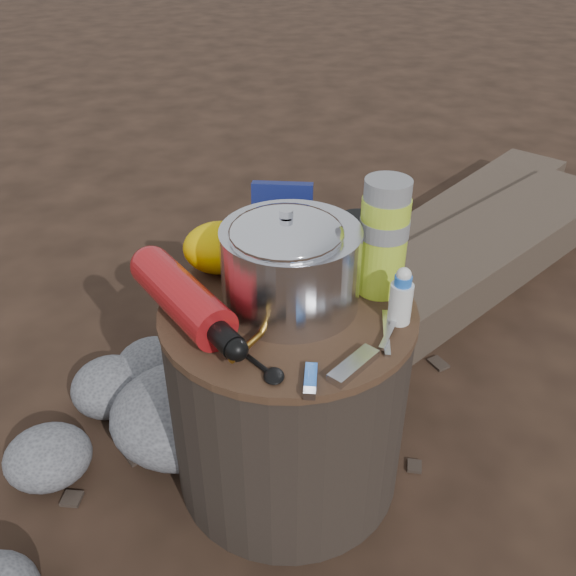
{
  "coord_description": "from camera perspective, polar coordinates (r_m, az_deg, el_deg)",
  "views": [
    {
      "loc": [
        -0.06,
        -0.92,
        1.09
      ],
      "look_at": [
        0.0,
        0.0,
        0.48
      ],
      "focal_mm": 38.39,
      "sensor_mm": 36.0,
      "label": 1
    }
  ],
  "objects": [
    {
      "name": "ground",
      "position": [
        1.43,
        -0.0,
        -16.35
      ],
      "size": [
        60.0,
        60.0,
        0.0
      ],
      "primitive_type": "plane",
      "color": "black",
      "rests_on": "ground"
    },
    {
      "name": "stump",
      "position": [
        1.27,
        -0.0,
        -9.94
      ],
      "size": [
        0.47,
        0.47,
        0.44
      ],
      "primitive_type": "cylinder",
      "color": "black",
      "rests_on": "ground"
    },
    {
      "name": "rock_ring",
      "position": [
        1.32,
        -16.95,
        -17.43
      ],
      "size": [
        0.45,
        0.98,
        0.19
      ],
      "primitive_type": null,
      "color": "#55555A",
      "rests_on": "ground"
    },
    {
      "name": "log_main",
      "position": [
        1.99,
        14.9,
        1.36
      ],
      "size": [
        1.51,
        1.3,
        0.14
      ],
      "primitive_type": "cube",
      "rotation": [
        0.0,
        0.0,
        -0.89
      ],
      "color": "#403429",
      "rests_on": "ground"
    },
    {
      "name": "log_small",
      "position": [
        2.39,
        16.06,
        6.28
      ],
      "size": [
        1.1,
        1.1,
        0.11
      ],
      "primitive_type": "cube",
      "rotation": [
        0.0,
        0.0,
        -0.79
      ],
      "color": "#403429",
      "rests_on": "ground"
    },
    {
      "name": "foil_windscreen",
      "position": [
        1.1,
        0.25,
        1.89
      ],
      "size": [
        0.25,
        0.25,
        0.15
      ],
      "primitive_type": "cylinder",
      "color": "silver",
      "rests_on": "stump"
    },
    {
      "name": "camping_pot",
      "position": [
        1.07,
        -0.16,
        2.12
      ],
      "size": [
        0.19,
        0.19,
        0.19
      ],
      "primitive_type": "cylinder",
      "color": "silver",
      "rests_on": "stump"
    },
    {
      "name": "fuel_bottle",
      "position": [
        1.11,
        -9.79,
        -0.78
      ],
      "size": [
        0.24,
        0.33,
        0.08
      ],
      "primitive_type": null,
      "rotation": [
        0.0,
        0.0,
        0.55
      ],
      "color": "#AF181C",
      "rests_on": "stump"
    },
    {
      "name": "thermos",
      "position": [
        1.14,
        8.83,
        4.6
      ],
      "size": [
        0.09,
        0.09,
        0.22
      ],
      "primitive_type": "cylinder",
      "color": "#B1D12C",
      "rests_on": "stump"
    },
    {
      "name": "travel_mug",
      "position": [
        1.23,
        6.46,
        4.11
      ],
      "size": [
        0.07,
        0.07,
        0.11
      ],
      "primitive_type": "cylinder",
      "color": "black",
      "rests_on": "stump"
    },
    {
      "name": "stuff_sack",
      "position": [
        1.23,
        -6.26,
        3.74
      ],
      "size": [
        0.15,
        0.12,
        0.1
      ],
      "primitive_type": "ellipsoid",
      "color": "#F0C100",
      "rests_on": "stump"
    },
    {
      "name": "food_pouch",
      "position": [
        1.26,
        -0.55,
        6.29
      ],
      "size": [
        0.13,
        0.05,
        0.16
      ],
      "primitive_type": "cube",
      "rotation": [
        0.0,
        0.0,
        -0.15
      ],
      "color": "#101855",
      "rests_on": "stump"
    },
    {
      "name": "lighter",
      "position": [
        0.97,
        2.11,
        -8.23
      ],
      "size": [
        0.03,
        0.08,
        0.01
      ],
      "primitive_type": "cube",
      "rotation": [
        0.0,
        0.0,
        -0.15
      ],
      "color": "blue",
      "rests_on": "stump"
    },
    {
      "name": "multitool",
      "position": [
        1.0,
        6.09,
        -7.17
      ],
      "size": [
        0.09,
        0.09,
        0.01
      ],
      "primitive_type": "cube",
      "rotation": [
        0.0,
        0.0,
        -0.79
      ],
      "color": "silver",
      "rests_on": "stump"
    },
    {
      "name": "pot_grabber",
      "position": [
        1.08,
        9.09,
        -3.96
      ],
      "size": [
        0.07,
        0.13,
        0.01
      ],
      "primitive_type": null,
      "rotation": [
        0.0,
        0.0,
        -0.32
      ],
      "color": "silver",
      "rests_on": "stump"
    },
    {
      "name": "spork",
      "position": [
        1.01,
        -3.58,
        -6.43
      ],
      "size": [
        0.1,
        0.12,
        0.01
      ],
      "primitive_type": null,
      "rotation": [
        0.0,
        0.0,
        0.66
      ],
      "color": "black",
      "rests_on": "stump"
    },
    {
      "name": "squeeze_bottle",
      "position": [
        1.09,
        10.42,
        -0.95
      ],
      "size": [
        0.04,
        0.04,
        0.1
      ],
      "primitive_type": "cylinder",
      "color": "silver",
      "rests_on": "stump"
    }
  ]
}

